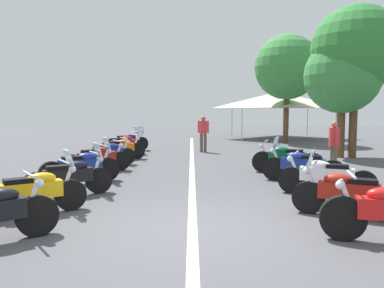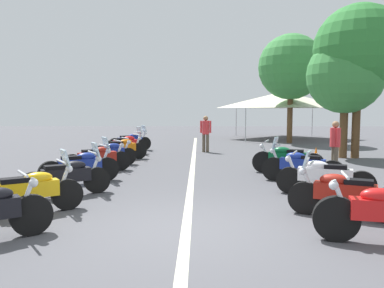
% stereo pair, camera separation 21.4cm
% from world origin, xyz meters
% --- Properties ---
extents(ground_plane, '(80.00, 80.00, 0.00)m').
position_xyz_m(ground_plane, '(0.00, 0.00, 0.00)').
color(ground_plane, '#4C4C51').
extents(lane_centre_stripe, '(28.29, 0.16, 0.01)m').
position_xyz_m(lane_centre_stripe, '(6.32, 0.00, 0.00)').
color(lane_centre_stripe, beige).
rests_on(lane_centre_stripe, ground_plane).
extents(motorcycle_left_row_1, '(1.24, 1.75, 1.19)m').
position_xyz_m(motorcycle_left_row_1, '(0.83, 2.92, 0.46)').
color(motorcycle_left_row_1, black).
rests_on(motorcycle_left_row_1, ground_plane).
extents(motorcycle_left_row_2, '(1.17, 1.79, 1.20)m').
position_xyz_m(motorcycle_left_row_2, '(2.38, 2.75, 0.46)').
color(motorcycle_left_row_2, black).
rests_on(motorcycle_left_row_2, ground_plane).
extents(motorcycle_left_row_3, '(1.26, 1.87, 1.21)m').
position_xyz_m(motorcycle_left_row_3, '(3.91, 2.93, 0.47)').
color(motorcycle_left_row_3, black).
rests_on(motorcycle_left_row_3, ground_plane).
extents(motorcycle_left_row_4, '(1.29, 1.88, 0.99)m').
position_xyz_m(motorcycle_left_row_4, '(5.66, 2.94, 0.45)').
color(motorcycle_left_row_4, black).
rests_on(motorcycle_left_row_4, ground_plane).
extents(motorcycle_left_row_5, '(1.23, 1.80, 0.98)m').
position_xyz_m(motorcycle_left_row_5, '(7.00, 2.91, 0.45)').
color(motorcycle_left_row_5, black).
rests_on(motorcycle_left_row_5, ground_plane).
extents(motorcycle_left_row_6, '(1.29, 1.82, 1.00)m').
position_xyz_m(motorcycle_left_row_6, '(8.59, 2.77, 0.46)').
color(motorcycle_left_row_6, black).
rests_on(motorcycle_left_row_6, ground_plane).
extents(motorcycle_left_row_7, '(1.37, 1.73, 1.22)m').
position_xyz_m(motorcycle_left_row_7, '(10.30, 2.95, 0.47)').
color(motorcycle_left_row_7, black).
rests_on(motorcycle_left_row_7, ground_plane).
extents(motorcycle_left_row_8, '(1.37, 1.87, 1.21)m').
position_xyz_m(motorcycle_left_row_8, '(11.94, 3.04, 0.47)').
color(motorcycle_left_row_8, black).
rests_on(motorcycle_left_row_8, ground_plane).
extents(motorcycle_right_row_1, '(1.01, 1.89, 1.19)m').
position_xyz_m(motorcycle_right_row_1, '(0.71, -2.80, 0.46)').
color(motorcycle_right_row_1, black).
rests_on(motorcycle_right_row_1, ground_plane).
extents(motorcycle_right_row_2, '(1.01, 2.07, 0.99)m').
position_xyz_m(motorcycle_right_row_2, '(2.49, -3.04, 0.45)').
color(motorcycle_right_row_2, black).
rests_on(motorcycle_right_row_2, ground_plane).
extents(motorcycle_right_row_3, '(1.08, 2.04, 1.21)m').
position_xyz_m(motorcycle_right_row_3, '(4.07, -2.95, 0.47)').
color(motorcycle_right_row_3, black).
rests_on(motorcycle_right_row_3, ground_plane).
extents(motorcycle_right_row_4, '(0.95, 2.09, 1.01)m').
position_xyz_m(motorcycle_right_row_4, '(5.51, -2.91, 0.47)').
color(motorcycle_right_row_4, black).
rests_on(motorcycle_right_row_4, ground_plane).
extents(traffic_cone_0, '(0.36, 0.36, 0.61)m').
position_xyz_m(traffic_cone_0, '(7.86, -4.50, 0.29)').
color(traffic_cone_0, orange).
rests_on(traffic_cone_0, ground_plane).
extents(bystander_0, '(0.53, 0.32, 1.60)m').
position_xyz_m(bystander_0, '(5.95, -4.51, 0.93)').
color(bystander_0, brown).
rests_on(bystander_0, ground_plane).
extents(bystander_1, '(0.32, 0.52, 1.68)m').
position_xyz_m(bystander_1, '(11.54, -0.53, 0.99)').
color(bystander_1, brown).
rests_on(bystander_1, ground_plane).
extents(roadside_tree_0, '(3.06, 3.06, 4.87)m').
position_xyz_m(roadside_tree_0, '(9.51, -6.11, 3.32)').
color(roadside_tree_0, brown).
rests_on(roadside_tree_0, ground_plane).
extents(roadside_tree_1, '(3.54, 3.54, 6.14)m').
position_xyz_m(roadside_tree_1, '(9.45, -6.58, 4.34)').
color(roadside_tree_1, brown).
rests_on(roadside_tree_1, ground_plane).
extents(roadside_tree_2, '(3.81, 3.81, 6.38)m').
position_xyz_m(roadside_tree_2, '(16.60, -5.61, 4.45)').
color(roadside_tree_2, brown).
rests_on(roadside_tree_2, ground_plane).
extents(event_tent, '(6.37, 6.37, 3.20)m').
position_xyz_m(event_tent, '(19.98, -5.93, 2.65)').
color(event_tent, beige).
rests_on(event_tent, ground_plane).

